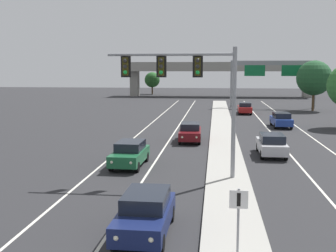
{
  "coord_description": "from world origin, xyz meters",
  "views": [
    {
      "loc": [
        -0.75,
        -8.03,
        6.17
      ],
      "look_at": [
        -3.2,
        13.78,
        3.2
      ],
      "focal_mm": 45.26,
      "sensor_mm": 36.0,
      "label": 1
    }
  ],
  "objects_px": {
    "car_receding_blue": "(281,120)",
    "highway_sign_gantry": "(273,69)",
    "car_receding_red": "(245,108)",
    "tree_far_left_b": "(152,80)",
    "car_receding_silver": "(272,144)",
    "overhead_signal_mast": "(190,82)",
    "tree_far_right_c": "(314,78)",
    "car_oncoming_navy": "(145,213)",
    "car_oncoming_darkred": "(190,132)",
    "car_oncoming_green": "(130,153)",
    "median_sign_post": "(238,212)"
  },
  "relations": [
    {
      "from": "car_receding_blue",
      "to": "highway_sign_gantry",
      "type": "height_order",
      "value": "highway_sign_gantry"
    },
    {
      "from": "car_receding_red",
      "to": "tree_far_left_b",
      "type": "xyz_separation_m",
      "value": [
        -19.5,
        43.75,
        2.69
      ]
    },
    {
      "from": "car_receding_silver",
      "to": "overhead_signal_mast",
      "type": "bearing_deg",
      "value": -127.6
    },
    {
      "from": "highway_sign_gantry",
      "to": "tree_far_left_b",
      "type": "distance_m",
      "value": 42.2
    },
    {
      "from": "overhead_signal_mast",
      "to": "car_receding_red",
      "type": "relative_size",
      "value": 1.6
    },
    {
      "from": "car_receding_silver",
      "to": "highway_sign_gantry",
      "type": "relative_size",
      "value": 0.34
    },
    {
      "from": "car_receding_silver",
      "to": "tree_far_right_c",
      "type": "height_order",
      "value": "tree_far_right_c"
    },
    {
      "from": "highway_sign_gantry",
      "to": "tree_far_right_c",
      "type": "xyz_separation_m",
      "value": [
        5.41,
        -4.01,
        -1.32
      ]
    },
    {
      "from": "car_receding_red",
      "to": "tree_far_right_c",
      "type": "distance_m",
      "value": 12.32
    },
    {
      "from": "car_oncoming_navy",
      "to": "car_receding_silver",
      "type": "xyz_separation_m",
      "value": [
        6.58,
        15.35,
        0.0
      ]
    },
    {
      "from": "highway_sign_gantry",
      "to": "tree_far_right_c",
      "type": "distance_m",
      "value": 6.86
    },
    {
      "from": "car_oncoming_darkred",
      "to": "car_receding_silver",
      "type": "distance_m",
      "value": 8.13
    },
    {
      "from": "car_oncoming_green",
      "to": "car_receding_silver",
      "type": "height_order",
      "value": "same"
    },
    {
      "from": "car_oncoming_darkred",
      "to": "car_receding_red",
      "type": "relative_size",
      "value": 1.0
    },
    {
      "from": "overhead_signal_mast",
      "to": "car_receding_blue",
      "type": "distance_m",
      "value": 24.33
    },
    {
      "from": "car_oncoming_navy",
      "to": "car_receding_red",
      "type": "relative_size",
      "value": 1.0
    },
    {
      "from": "median_sign_post",
      "to": "highway_sign_gantry",
      "type": "height_order",
      "value": "highway_sign_gantry"
    },
    {
      "from": "car_receding_silver",
      "to": "car_receding_red",
      "type": "distance_m",
      "value": 28.63
    },
    {
      "from": "car_receding_blue",
      "to": "highway_sign_gantry",
      "type": "relative_size",
      "value": 0.34
    },
    {
      "from": "overhead_signal_mast",
      "to": "car_receding_blue",
      "type": "xyz_separation_m",
      "value": [
        8.4,
        22.36,
        -4.64
      ]
    },
    {
      "from": "car_oncoming_darkred",
      "to": "car_receding_silver",
      "type": "bearing_deg",
      "value": -40.88
    },
    {
      "from": "median_sign_post",
      "to": "car_oncoming_green",
      "type": "distance_m",
      "value": 14.15
    },
    {
      "from": "car_receding_silver",
      "to": "tree_far_right_c",
      "type": "xyz_separation_m",
      "value": [
        10.32,
        34.04,
        4.02
      ]
    },
    {
      "from": "car_oncoming_navy",
      "to": "car_receding_blue",
      "type": "height_order",
      "value": "same"
    },
    {
      "from": "car_oncoming_navy",
      "to": "tree_far_left_b",
      "type": "xyz_separation_m",
      "value": [
        -12.91,
        87.73,
        2.69
      ]
    },
    {
      "from": "car_oncoming_darkred",
      "to": "car_receding_red",
      "type": "distance_m",
      "value": 24.11
    },
    {
      "from": "overhead_signal_mast",
      "to": "tree_far_left_b",
      "type": "relative_size",
      "value": 1.34
    },
    {
      "from": "car_oncoming_green",
      "to": "car_receding_silver",
      "type": "distance_m",
      "value": 10.39
    },
    {
      "from": "car_oncoming_navy",
      "to": "overhead_signal_mast",
      "type": "bearing_deg",
      "value": 82.29
    },
    {
      "from": "car_receding_blue",
      "to": "tree_far_left_b",
      "type": "height_order",
      "value": "tree_far_left_b"
    },
    {
      "from": "overhead_signal_mast",
      "to": "highway_sign_gantry",
      "type": "relative_size",
      "value": 0.54
    },
    {
      "from": "car_oncoming_green",
      "to": "tree_far_left_b",
      "type": "distance_m",
      "value": 77.45
    },
    {
      "from": "overhead_signal_mast",
      "to": "car_receding_red",
      "type": "bearing_deg",
      "value": 81.3
    },
    {
      "from": "median_sign_post",
      "to": "car_oncoming_green",
      "type": "bearing_deg",
      "value": 115.92
    },
    {
      "from": "car_receding_silver",
      "to": "highway_sign_gantry",
      "type": "bearing_deg",
      "value": 82.65
    },
    {
      "from": "car_oncoming_green",
      "to": "car_receding_red",
      "type": "distance_m",
      "value": 34.32
    },
    {
      "from": "tree_far_left_b",
      "to": "median_sign_post",
      "type": "bearing_deg",
      "value": -79.71
    },
    {
      "from": "overhead_signal_mast",
      "to": "highway_sign_gantry",
      "type": "xyz_separation_m",
      "value": [
        10.38,
        45.15,
        0.71
      ]
    },
    {
      "from": "median_sign_post",
      "to": "car_receding_blue",
      "type": "bearing_deg",
      "value": 79.17
    },
    {
      "from": "car_oncoming_green",
      "to": "car_oncoming_darkred",
      "type": "relative_size",
      "value": 1.0
    },
    {
      "from": "car_receding_silver",
      "to": "car_receding_red",
      "type": "relative_size",
      "value": 1.0
    },
    {
      "from": "car_oncoming_green",
      "to": "highway_sign_gantry",
      "type": "xyz_separation_m",
      "value": [
        14.33,
        42.41,
        5.34
      ]
    },
    {
      "from": "tree_far_left_b",
      "to": "highway_sign_gantry",
      "type": "bearing_deg",
      "value": -54.6
    },
    {
      "from": "car_oncoming_navy",
      "to": "car_receding_red",
      "type": "xyz_separation_m",
      "value": [
        6.59,
        43.99,
        0.0
      ]
    },
    {
      "from": "car_oncoming_darkred",
      "to": "overhead_signal_mast",
      "type": "bearing_deg",
      "value": -86.85
    },
    {
      "from": "median_sign_post",
      "to": "car_receding_red",
      "type": "distance_m",
      "value": 45.83
    },
    {
      "from": "car_oncoming_navy",
      "to": "tree_far_right_c",
      "type": "relative_size",
      "value": 0.6
    },
    {
      "from": "car_receding_blue",
      "to": "car_oncoming_navy",
      "type": "bearing_deg",
      "value": -107.27
    },
    {
      "from": "car_oncoming_darkred",
      "to": "car_receding_blue",
      "type": "distance_m",
      "value": 13.47
    },
    {
      "from": "car_receding_blue",
      "to": "car_receding_silver",
      "type": "bearing_deg",
      "value": -100.89
    }
  ]
}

